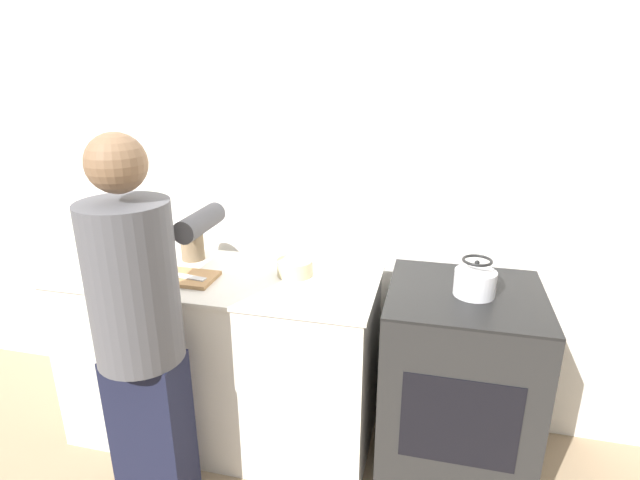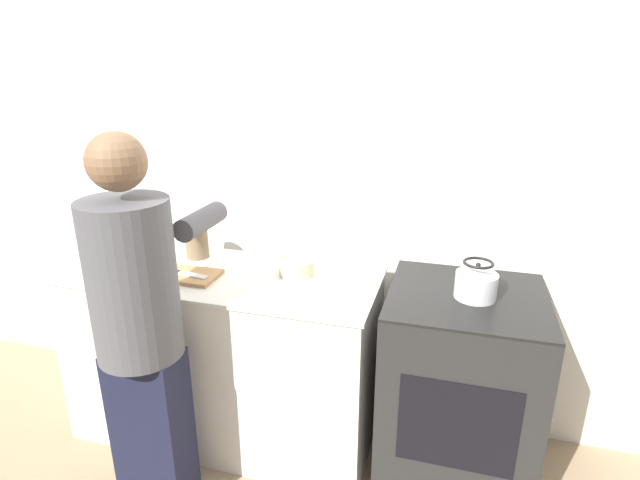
# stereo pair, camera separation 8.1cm
# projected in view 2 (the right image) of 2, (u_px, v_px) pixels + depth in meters

# --- Properties ---
(wall_back) EXTENTS (8.00, 0.05, 2.60)m
(wall_back) POSITION_uv_depth(u_px,v_px,m) (314.00, 180.00, 2.55)
(wall_back) COLOR white
(wall_back) RESTS_ON ground_plane
(counter) EXTENTS (1.55, 0.62, 0.91)m
(counter) POSITION_uv_depth(u_px,v_px,m) (225.00, 354.00, 2.56)
(counter) COLOR silver
(counter) RESTS_ON ground_plane
(oven) EXTENTS (0.66, 0.64, 0.93)m
(oven) POSITION_uv_depth(u_px,v_px,m) (458.00, 388.00, 2.27)
(oven) COLOR black
(oven) RESTS_ON ground_plane
(person) EXTENTS (0.38, 0.62, 1.64)m
(person) POSITION_uv_depth(u_px,v_px,m) (141.00, 323.00, 1.98)
(person) COLOR black
(person) RESTS_ON ground_plane
(cutting_board) EXTENTS (0.28, 0.19, 0.02)m
(cutting_board) POSITION_uv_depth(u_px,v_px,m) (188.00, 275.00, 2.35)
(cutting_board) COLOR #A87A4C
(cutting_board) RESTS_ON counter
(knife) EXTENTS (0.26, 0.07, 0.01)m
(knife) POSITION_uv_depth(u_px,v_px,m) (183.00, 273.00, 2.35)
(knife) COLOR silver
(knife) RESTS_ON cutting_board
(kettle) EXTENTS (0.17, 0.17, 0.16)m
(kettle) POSITION_uv_depth(u_px,v_px,m) (476.00, 283.00, 2.07)
(kettle) COLOR silver
(kettle) RESTS_ON oven
(bowl_prep) EXTENTS (0.14, 0.14, 0.08)m
(bowl_prep) POSITION_uv_depth(u_px,v_px,m) (120.00, 253.00, 2.55)
(bowl_prep) COLOR silver
(bowl_prep) RESTS_ON counter
(bowl_mixing) EXTENTS (0.17, 0.17, 0.08)m
(bowl_mixing) POSITION_uv_depth(u_px,v_px,m) (297.00, 267.00, 2.37)
(bowl_mixing) COLOR #C6B789
(bowl_mixing) RESTS_ON counter
(canister_jar) EXTENTS (0.12, 0.12, 0.16)m
(canister_jar) POSITION_uv_depth(u_px,v_px,m) (197.00, 242.00, 2.58)
(canister_jar) COLOR #756047
(canister_jar) RESTS_ON counter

